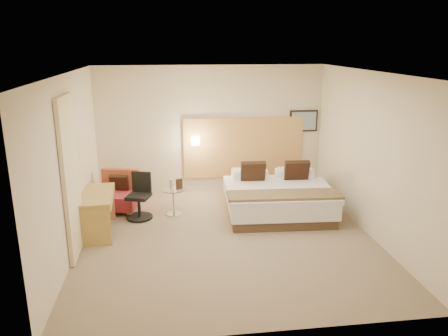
{
  "coord_description": "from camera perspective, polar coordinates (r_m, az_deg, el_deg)",
  "views": [
    {
      "loc": [
        -0.92,
        -6.61,
        3.13
      ],
      "look_at": [
        0.03,
        0.64,
        1.03
      ],
      "focal_mm": 35.0,
      "sensor_mm": 36.0,
      "label": 1
    }
  ],
  "objects": [
    {
      "name": "bottle_a",
      "position": [
        8.2,
        -6.94,
        -2.1
      ],
      "size": [
        0.06,
        0.06,
        0.18
      ],
      "primitive_type": "cylinder",
      "rotation": [
        0.0,
        0.0,
        0.2
      ],
      "color": "#8BA1D6",
      "rests_on": "side_table"
    },
    {
      "name": "wall_right",
      "position": [
        7.61,
        18.72,
        1.63
      ],
      "size": [
        0.02,
        5.0,
        2.7
      ],
      "primitive_type": "cube",
      "color": "beige",
      "rests_on": "floor"
    },
    {
      "name": "art_canvas",
      "position": [
        9.67,
        10.39,
        6.06
      ],
      "size": [
        0.54,
        0.01,
        0.39
      ],
      "primitive_type": "cube",
      "color": "#778FA5",
      "rests_on": "wall_back"
    },
    {
      "name": "desk_chair",
      "position": [
        8.2,
        -10.94,
        -4.11
      ],
      "size": [
        0.61,
        0.61,
        0.84
      ],
      "color": "black",
      "rests_on": "floor"
    },
    {
      "name": "floor",
      "position": [
        7.37,
        0.42,
        -9.18
      ],
      "size": [
        4.8,
        5.0,
        0.02
      ],
      "primitive_type": "cube",
      "color": "#776650",
      "rests_on": "ground"
    },
    {
      "name": "curtain",
      "position": [
        6.79,
        -19.39,
        -1.25
      ],
      "size": [
        0.06,
        0.9,
        2.42
      ],
      "primitive_type": "cube",
      "color": "beige",
      "rests_on": "wall_left"
    },
    {
      "name": "lamp_arm",
      "position": [
        9.26,
        -3.79,
        3.64
      ],
      "size": [
        0.02,
        0.12,
        0.02
      ],
      "primitive_type": "cylinder",
      "rotation": [
        1.57,
        0.0,
        0.0
      ],
      "color": "silver",
      "rests_on": "wall_back"
    },
    {
      "name": "wall_front",
      "position": [
        4.56,
        4.82,
        -7.01
      ],
      "size": [
        4.8,
        0.02,
        2.7
      ],
      "primitive_type": "cube",
      "color": "beige",
      "rests_on": "floor"
    },
    {
      "name": "art_frame",
      "position": [
        9.69,
        10.35,
        6.08
      ],
      "size": [
        0.62,
        0.03,
        0.47
      ],
      "primitive_type": "cube",
      "color": "black",
      "rests_on": "wall_back"
    },
    {
      "name": "menu_folder",
      "position": [
        8.16,
        -5.87,
        -2.08
      ],
      "size": [
        0.12,
        0.07,
        0.2
      ],
      "primitive_type": "cube",
      "rotation": [
        0.0,
        0.0,
        0.2
      ],
      "color": "#3D2019",
      "rests_on": "side_table"
    },
    {
      "name": "side_table",
      "position": [
        8.28,
        -6.59,
        -4.2
      ],
      "size": [
        0.53,
        0.53,
        0.5
      ],
      "color": "silver",
      "rests_on": "floor"
    },
    {
      "name": "ceiling",
      "position": [
        6.68,
        0.46,
        12.42
      ],
      "size": [
        4.8,
        5.0,
        0.02
      ],
      "primitive_type": "cube",
      "color": "white",
      "rests_on": "floor"
    },
    {
      "name": "headboard_panel",
      "position": [
        9.48,
        2.57,
        2.71
      ],
      "size": [
        2.6,
        0.04,
        1.3
      ],
      "primitive_type": "cube",
      "color": "#BD8949",
      "rests_on": "wall_back"
    },
    {
      "name": "wall_back",
      "position": [
        9.34,
        -1.69,
        5.02
      ],
      "size": [
        4.8,
        0.02,
        2.7
      ],
      "primitive_type": "cube",
      "color": "beige",
      "rests_on": "floor"
    },
    {
      "name": "desk",
      "position": [
        7.66,
        -16.04,
        -4.27
      ],
      "size": [
        0.58,
        1.16,
        0.71
      ],
      "color": "#AC8A43",
      "rests_on": "floor"
    },
    {
      "name": "wall_left",
      "position": [
        7.0,
        -19.49,
        0.35
      ],
      "size": [
        0.02,
        5.0,
        2.7
      ],
      "primitive_type": "cube",
      "color": "beige",
      "rests_on": "floor"
    },
    {
      "name": "lounge_chair",
      "position": [
        8.67,
        -13.61,
        -3.44
      ],
      "size": [
        0.84,
        0.77,
        0.77
      ],
      "color": "tan",
      "rests_on": "floor"
    },
    {
      "name": "lamp_shade",
      "position": [
        9.2,
        -3.76,
        3.56
      ],
      "size": [
        0.15,
        0.15,
        0.15
      ],
      "primitive_type": "cube",
      "color": "#FDEBC5",
      "rests_on": "wall_back"
    },
    {
      "name": "bed",
      "position": [
        8.4,
        6.89,
        -3.72
      ],
      "size": [
        2.05,
        2.0,
        0.96
      ],
      "color": "#473323",
      "rests_on": "floor"
    }
  ]
}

